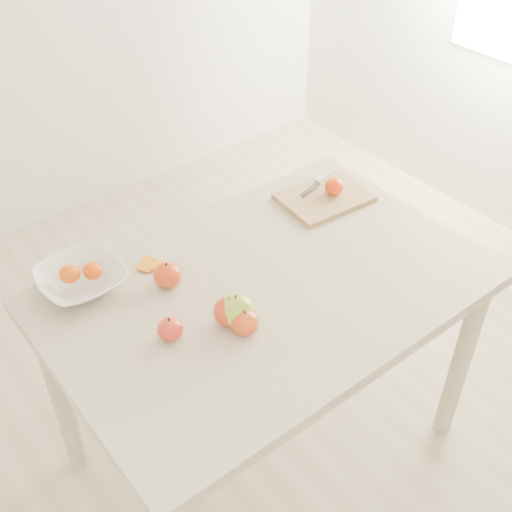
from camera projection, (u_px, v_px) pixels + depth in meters
ground at (265, 444)px, 2.25m from camera, size 3.50×3.50×0.00m
table at (267, 310)px, 1.84m from camera, size 1.20×0.80×0.75m
cutting_board at (324, 197)px, 2.09m from camera, size 0.30×0.23×0.02m
board_tangerine at (334, 186)px, 2.07m from camera, size 0.06×0.06×0.05m
fruit_bowl at (82, 279)px, 1.75m from camera, size 0.23×0.23×0.06m
bowl_tangerine_near at (70, 274)px, 1.72m from camera, size 0.06×0.06×0.05m
bowl_tangerine_far at (93, 271)px, 1.74m from camera, size 0.05×0.05×0.05m
orange_peel_a at (147, 266)px, 1.83m from camera, size 0.07×0.07×0.01m
orange_peel_b at (157, 266)px, 1.83m from camera, size 0.05×0.04×0.01m
paring_knife at (321, 179)px, 2.14m from camera, size 0.17×0.06×0.01m
apple_green at (236, 310)px, 1.64m from camera, size 0.09×0.09×0.08m
apple_red_d at (170, 329)px, 1.60m from camera, size 0.07×0.07×0.06m
apple_red_c at (245, 322)px, 1.61m from camera, size 0.07×0.07×0.07m
apple_red_b at (229, 311)px, 1.64m from camera, size 0.08×0.08×0.08m
apple_red_a at (168, 275)px, 1.75m from camera, size 0.08×0.08×0.07m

